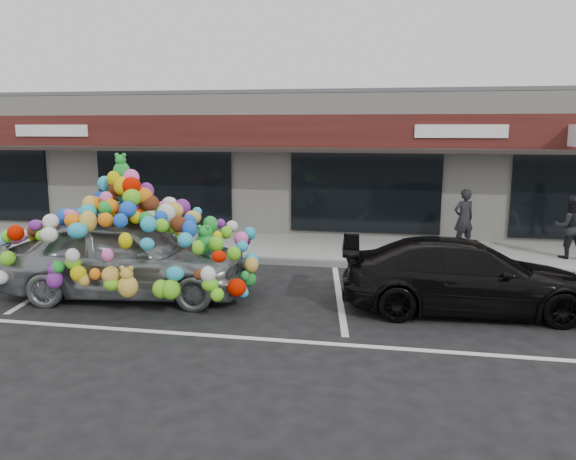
% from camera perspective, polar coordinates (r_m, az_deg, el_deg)
% --- Properties ---
extents(ground, '(90.00, 90.00, 0.00)m').
position_cam_1_polar(ground, '(11.53, -8.95, -6.16)').
color(ground, black).
rests_on(ground, ground).
extents(shop_building, '(24.00, 7.20, 4.31)m').
position_cam_1_polar(shop_building, '(19.24, -0.71, 7.17)').
color(shop_building, beige).
rests_on(shop_building, ground).
extents(sidewalk, '(26.00, 3.00, 0.15)m').
position_cam_1_polar(sidewalk, '(15.22, -3.96, -1.69)').
color(sidewalk, '#9C9C96').
rests_on(sidewalk, ground).
extents(kerb, '(26.00, 0.18, 0.16)m').
position_cam_1_polar(kerb, '(13.81, -5.52, -2.97)').
color(kerb, slate).
rests_on(kerb, ground).
extents(parking_stripe_left, '(0.73, 4.37, 0.01)m').
position_cam_1_polar(parking_stripe_left, '(13.09, -22.04, -4.78)').
color(parking_stripe_left, silver).
rests_on(parking_stripe_left, ground).
extents(parking_stripe_mid, '(0.73, 4.37, 0.01)m').
position_cam_1_polar(parking_stripe_mid, '(11.13, 5.22, -6.66)').
color(parking_stripe_mid, silver).
rests_on(parking_stripe_mid, ground).
extents(lane_line, '(14.00, 0.12, 0.01)m').
position_cam_1_polar(lane_line, '(8.91, -1.57, -11.08)').
color(lane_line, silver).
rests_on(lane_line, ground).
extents(toy_car, '(3.35, 5.14, 2.89)m').
position_cam_1_polar(toy_car, '(11.28, -16.08, -1.69)').
color(toy_car, '#A6ACB1').
rests_on(toy_car, ground).
extents(black_sedan, '(2.07, 4.54, 1.29)m').
position_cam_1_polar(black_sedan, '(10.55, 17.69, -4.48)').
color(black_sedan, black).
rests_on(black_sedan, ground).
extents(pedestrian_a, '(0.67, 0.57, 1.54)m').
position_cam_1_polar(pedestrian_a, '(15.25, 17.42, 1.12)').
color(pedestrian_a, black).
rests_on(pedestrian_a, sidewalk).
extents(pedestrian_b, '(0.75, 0.60, 1.52)m').
position_cam_1_polar(pedestrian_b, '(15.01, 26.71, 0.28)').
color(pedestrian_b, black).
rests_on(pedestrian_b, sidewalk).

